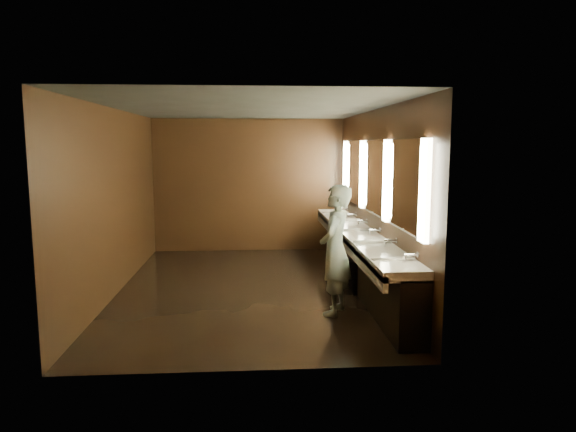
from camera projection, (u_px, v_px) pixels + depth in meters
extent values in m
plane|color=black|center=(248.00, 288.00, 8.12)|extent=(6.00, 6.00, 0.00)
cube|color=#2D2D2B|center=(247.00, 108.00, 7.74)|extent=(4.00, 6.00, 0.02)
cube|color=black|center=(249.00, 185.00, 10.89)|extent=(4.00, 0.02, 2.80)
cube|color=black|center=(245.00, 234.00, 4.96)|extent=(4.00, 0.02, 2.80)
cube|color=black|center=(116.00, 201.00, 7.79)|extent=(0.02, 6.00, 2.80)
cube|color=black|center=(375.00, 199.00, 8.07)|extent=(0.02, 6.00, 2.80)
cube|color=black|center=(362.00, 261.00, 8.19)|extent=(0.36, 5.40, 0.81)
cube|color=silver|center=(357.00, 234.00, 8.12)|extent=(0.55, 5.40, 0.12)
cube|color=silver|center=(342.00, 239.00, 8.12)|extent=(0.06, 5.40, 0.18)
cylinder|color=silver|center=(411.00, 255.00, 5.94)|extent=(0.18, 0.04, 0.04)
cylinder|color=silver|center=(391.00, 241.00, 6.81)|extent=(0.18, 0.04, 0.04)
cylinder|color=silver|center=(375.00, 230.00, 7.68)|extent=(0.18, 0.04, 0.04)
cylinder|color=silver|center=(363.00, 221.00, 8.55)|extent=(0.18, 0.04, 0.04)
cylinder|color=silver|center=(352.00, 214.00, 9.42)|extent=(0.18, 0.04, 0.04)
cylinder|color=silver|center=(344.00, 208.00, 10.29)|extent=(0.18, 0.04, 0.04)
cube|color=#FBF5C3|center=(425.00, 191.00, 5.65)|extent=(0.06, 0.22, 1.15)
cube|color=white|center=(405.00, 185.00, 6.44)|extent=(0.03, 1.32, 1.15)
cube|color=#FBF5C3|center=(387.00, 181.00, 7.23)|extent=(0.06, 0.23, 1.15)
cube|color=white|center=(374.00, 177.00, 8.02)|extent=(0.03, 1.32, 1.15)
cube|color=#FBF5C3|center=(363.00, 174.00, 8.81)|extent=(0.06, 0.23, 1.15)
cube|color=white|center=(354.00, 172.00, 9.60)|extent=(0.03, 1.32, 1.15)
cube|color=#FBF5C3|center=(346.00, 170.00, 10.39)|extent=(0.06, 0.22, 1.15)
imported|color=#8DBBD3|center=(335.00, 250.00, 6.81)|extent=(0.63, 0.75, 1.74)
cylinder|color=black|center=(351.00, 276.00, 7.85)|extent=(0.35, 0.35, 0.51)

